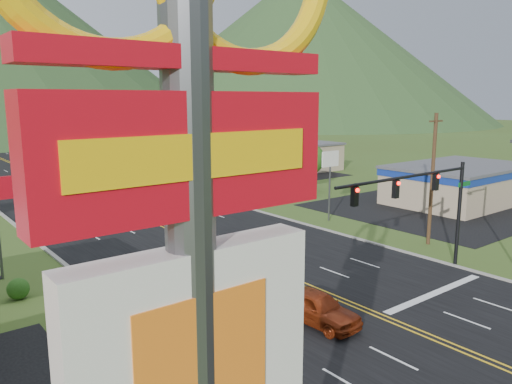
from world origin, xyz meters
TOP-DOWN VIEW (x-y plane):
  - pylon_sign at (-17.00, 2.00)m, footprint 4.32×0.60m
  - traffic_signal at (6.48, 14.00)m, footprint 13.10×0.43m
  - building_east_near at (30.00, 25.00)m, footprint 15.40×10.40m
  - building_east_mid at (32.00, 55.00)m, footprint 14.40×11.40m
  - building_east_far at (28.00, 90.00)m, footprint 16.40×12.40m
  - pole_sign_east_a at (13.00, 28.00)m, footprint 2.00×0.18m
  - pole_sign_east_b at (13.00, 60.00)m, footprint 2.00×0.18m
  - tree_east_a at (22.00, 40.00)m, footprint 3.84×3.84m
  - tree_east_b at (26.00, 78.00)m, footprint 3.84×3.84m
  - utility_pole_a at (13.50, 18.00)m, footprint 1.60×0.28m
  - utility_pole_b at (13.50, 55.00)m, footprint 1.60×0.28m
  - utility_pole_c at (13.50, 95.00)m, footprint 1.60×0.28m
  - utility_pole_d at (13.50, 135.00)m, footprint 1.60×0.28m
  - mountain_ne at (147.84, 176.19)m, footprint 180.00×180.00m
  - car_red_near at (-3.11, 13.52)m, footprint 2.20×4.88m
  - car_dark_mid at (-3.44, 49.61)m, footprint 2.45×4.76m
  - car_red_far at (3.06, 46.60)m, footprint 1.78×4.34m

SIDE VIEW (x-z plane):
  - car_dark_mid at x=-3.44m, z-range 0.00..1.32m
  - car_red_far at x=3.06m, z-range 0.00..1.40m
  - car_red_near at x=-3.11m, z-range 0.00..1.62m
  - building_east_mid at x=32.00m, z-range 0.01..4.31m
  - building_east_far at x=28.00m, z-range 0.01..4.51m
  - building_east_near at x=30.00m, z-range 0.22..4.32m
  - tree_east_a at x=22.00m, z-range 0.98..6.80m
  - tree_east_b at x=26.00m, z-range 0.98..6.80m
  - pole_sign_east_a at x=13.00m, z-range 1.85..8.25m
  - pole_sign_east_b at x=13.00m, z-range 1.85..8.25m
  - utility_pole_a at x=13.50m, z-range 0.13..10.13m
  - utility_pole_b at x=13.50m, z-range 0.13..10.13m
  - utility_pole_c at x=13.50m, z-range 0.13..10.13m
  - utility_pole_d at x=13.50m, z-range 0.13..10.13m
  - traffic_signal at x=6.48m, z-range 1.83..8.83m
  - pylon_sign at x=-17.00m, z-range 2.30..16.30m
  - mountain_ne at x=147.84m, z-range 0.00..70.00m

